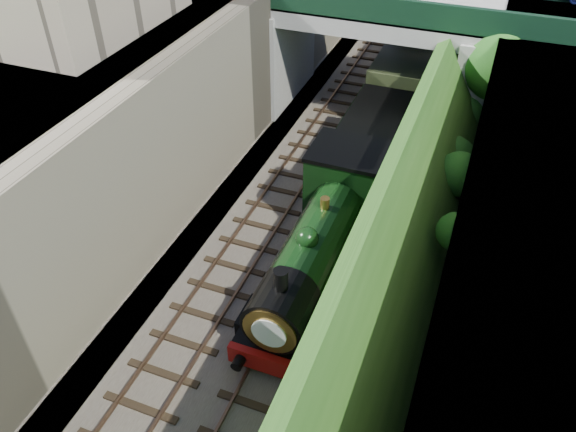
{
  "coord_description": "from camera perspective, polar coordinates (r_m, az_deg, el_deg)",
  "views": [
    {
      "loc": [
        5.51,
        -3.93,
        15.19
      ],
      "look_at": [
        0.0,
        10.35,
        2.88
      ],
      "focal_mm": 35.0,
      "sensor_mm": 36.0,
      "label": 1
    }
  ],
  "objects": [
    {
      "name": "embankment_slope",
      "position": [
        26.63,
        17.81,
        9.19
      ],
      "size": [
        4.48,
        90.0,
        6.47
      ],
      "color": "#1E4714",
      "rests_on": "ground"
    },
    {
      "name": "retaining_wall",
      "position": [
        28.82,
        -3.41,
        14.81
      ],
      "size": [
        1.0,
        90.0,
        7.0
      ],
      "primitive_type": "cube",
      "color": "#756B56",
      "rests_on": "ground"
    },
    {
      "name": "road_bridge",
      "position": [
        30.4,
        11.47,
        16.63
      ],
      "size": [
        16.0,
        6.4,
        7.25
      ],
      "color": "gray",
      "rests_on": "ground"
    },
    {
      "name": "coach_front",
      "position": [
        37.16,
        13.67,
        17.06
      ],
      "size": [
        2.9,
        18.0,
        3.7
      ],
      "color": "black",
      "rests_on": "trackbed"
    },
    {
      "name": "track_right",
      "position": [
        28.54,
        9.32,
        6.68
      ],
      "size": [
        2.5,
        90.0,
        0.2
      ],
      "color": "black",
      "rests_on": "trackbed"
    },
    {
      "name": "street_plateau_left",
      "position": [
        30.33,
        -9.7,
        15.6
      ],
      "size": [
        6.0,
        90.0,
        7.0
      ],
      "primitive_type": "cube",
      "color": "#262628",
      "rests_on": "ground"
    },
    {
      "name": "trackbed",
      "position": [
        28.82,
        6.97,
        6.93
      ],
      "size": [
        10.0,
        90.0,
        0.2
      ],
      "primitive_type": "cube",
      "color": "#473F38",
      "rests_on": "ground"
    },
    {
      "name": "locomotive",
      "position": [
        20.16,
        3.44,
        -2.54
      ],
      "size": [
        3.1,
        10.22,
        3.83
      ],
      "color": "black",
      "rests_on": "trackbed"
    },
    {
      "name": "tree",
      "position": [
        28.02,
        20.97,
        14.2
      ],
      "size": [
        3.6,
        3.8,
        6.6
      ],
      "color": "black",
      "rests_on": "ground"
    },
    {
      "name": "track_left",
      "position": [
        29.19,
        3.19,
        7.96
      ],
      "size": [
        2.5,
        90.0,
        0.2
      ],
      "color": "black",
      "rests_on": "trackbed"
    },
    {
      "name": "tender",
      "position": [
        26.11,
        8.56,
        7.03
      ],
      "size": [
        2.7,
        6.0,
        3.05
      ],
      "color": "black",
      "rests_on": "trackbed"
    }
  ]
}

